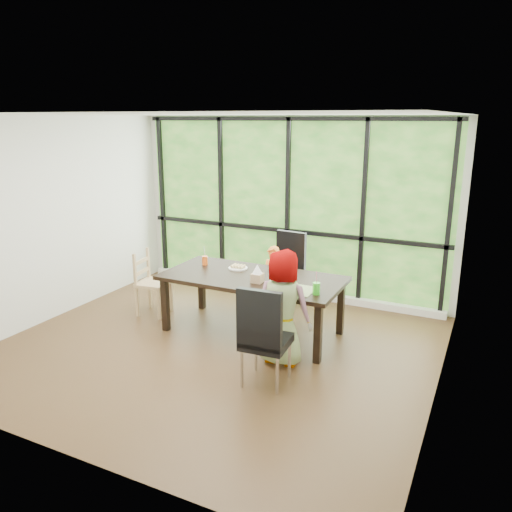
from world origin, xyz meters
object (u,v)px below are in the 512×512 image
Objects in this scene: chair_window_leather at (285,271)px; chair_end_beech at (153,283)px; child_toddler at (273,281)px; orange_cup at (205,260)px; chair_interior_leather at (266,334)px; plate_near at (291,289)px; tissue_box at (257,278)px; child_older at (283,308)px; green_cup at (316,288)px; plate_far at (238,268)px; dining_table at (252,304)px.

chair_window_leather is 1.86m from chair_end_beech.
chair_end_beech is at bearing -149.37° from child_toddler.
orange_cup is (-0.80, -0.47, 0.32)m from child_toddler.
chair_window_leather is at bearing 94.70° from child_toddler.
chair_window_leather is 2.22m from chair_interior_leather.
tissue_box reaches higher than plate_near.
plate_near is at bearing -84.01° from child_older.
green_cup reaches higher than plate_near.
orange_cup reaches higher than plate_far.
dining_table is 1.30m from chair_interior_leather.
chair_window_leather is at bearing -75.89° from chair_interior_leather.
child_older is 0.67m from tissue_box.
chair_window_leather is 1.76m from child_older.
orange_cup is (0.71, 0.21, 0.36)m from chair_end_beech.
green_cup is (1.25, -0.49, 0.06)m from plate_far.
chair_interior_leather is 8.94× the size of orange_cup.
child_toddler is 0.91m from tissue_box.
child_older reaches higher than plate_far.
chair_interior_leather is 8.31× the size of tissue_box.
chair_window_leather reaches higher than orange_cup.
chair_window_leather is (0.01, 1.03, 0.17)m from dining_table.
plate_near is (2.14, -0.21, 0.31)m from chair_end_beech.
dining_table is 8.99× the size of plate_far.
tissue_box is (0.16, -0.84, 0.31)m from child_toddler.
chair_window_leather reaches higher than chair_end_beech.
plate_far is 1.05m from plate_near.
dining_table is at bearing 158.08° from plate_near.
chair_end_beech reaches higher than plate_far.
chair_interior_leather reaches higher than orange_cup.
chair_interior_leather is at bearing -66.40° from chair_window_leather.
orange_cup is 1.80m from green_cup.
chair_end_beech is at bearing -139.45° from chair_window_leather.
child_older reaches higher than chair_window_leather.
plate_far and plate_near have the same top height.
chair_end_beech is at bearing -178.61° from dining_table.
chair_interior_leather is 1.98m from orange_cup.
chair_end_beech is at bearing -163.27° from orange_cup.
dining_table is 8.99× the size of plate_near.
dining_table is 1.07m from green_cup.
orange_cup is (-0.80, 0.18, 0.44)m from dining_table.
child_toddler is 8.15× the size of orange_cup.
dining_table is 0.94m from child_older.
chair_end_beech is 1.26m from plate_far.
plate_far is at bearing 158.57° from green_cup.
child_toddler is at bearing 90.00° from dining_table.
chair_window_leather is 1.00× the size of chair_interior_leather.
child_older is 5.21× the size of plate_near.
chair_interior_leather reaches higher than green_cup.
chair_window_leather is 0.82× the size of child_older.
chair_interior_leather is 1.08m from tissue_box.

